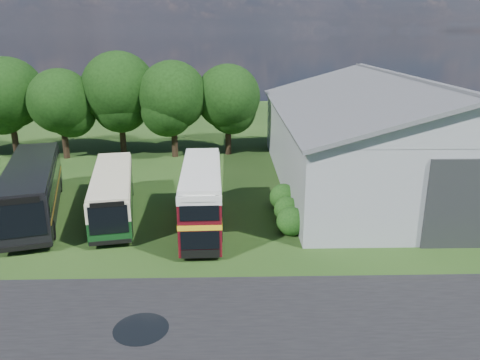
{
  "coord_description": "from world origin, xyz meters",
  "views": [
    {
      "loc": [
        2.01,
        -18.89,
        11.25
      ],
      "look_at": [
        2.7,
        8.0,
        2.66
      ],
      "focal_mm": 35.0,
      "sensor_mm": 36.0,
      "label": 1
    }
  ],
  "objects_px": {
    "bus_green_single": "(113,193)",
    "bus_maroon_double": "(202,198)",
    "storage_shed": "(398,128)",
    "bus_dark_single": "(33,188)"
  },
  "relations": [
    {
      "from": "bus_green_single",
      "to": "bus_maroon_double",
      "type": "bearing_deg",
      "value": -31.88
    },
    {
      "from": "storage_shed",
      "to": "bus_green_single",
      "type": "height_order",
      "value": "storage_shed"
    },
    {
      "from": "bus_green_single",
      "to": "bus_dark_single",
      "type": "distance_m",
      "value": 5.04
    },
    {
      "from": "storage_shed",
      "to": "bus_maroon_double",
      "type": "xyz_separation_m",
      "value": [
        -14.59,
        -9.01,
        -2.26
      ]
    },
    {
      "from": "storage_shed",
      "to": "bus_dark_single",
      "type": "relative_size",
      "value": 1.98
    },
    {
      "from": "storage_shed",
      "to": "bus_maroon_double",
      "type": "distance_m",
      "value": 17.29
    },
    {
      "from": "bus_green_single",
      "to": "bus_maroon_double",
      "type": "relative_size",
      "value": 1.17
    },
    {
      "from": "bus_dark_single",
      "to": "bus_maroon_double",
      "type": "bearing_deg",
      "value": -28.46
    },
    {
      "from": "storage_shed",
      "to": "bus_green_single",
      "type": "distance_m",
      "value": 21.59
    },
    {
      "from": "bus_maroon_double",
      "to": "bus_dark_single",
      "type": "xyz_separation_m",
      "value": [
        -10.77,
        2.34,
        -0.12
      ]
    }
  ]
}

